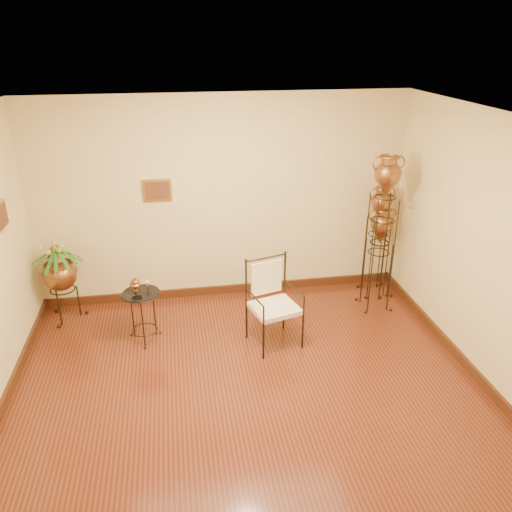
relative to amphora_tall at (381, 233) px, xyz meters
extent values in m
plane|color=#5C2816|center=(-1.98, -1.77, -1.08)|extent=(5.00, 5.00, 0.00)
cube|color=#41200F|center=(-1.98, 0.71, -1.02)|extent=(5.00, 0.04, 0.12)
cube|color=#41200F|center=(0.50, -1.77, -1.02)|extent=(0.04, 5.00, 0.12)
cube|color=gold|center=(-2.83, 0.69, 0.52)|extent=(0.36, 0.03, 0.29)
cube|color=gold|center=(-4.44, -0.32, 0.62)|extent=(0.03, 0.36, 0.29)
cube|color=beige|center=(-1.54, -0.65, -0.60)|extent=(0.63, 0.60, 0.06)
cube|color=beige|center=(-1.54, -0.65, -0.29)|extent=(0.39, 0.13, 0.42)
cylinder|color=black|center=(-3.09, -0.31, -0.44)|extent=(0.45, 0.45, 0.01)
camera|label=1|loc=(-2.61, -5.66, 2.41)|focal=35.00mm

